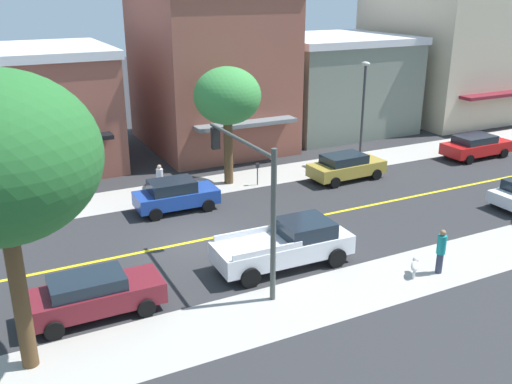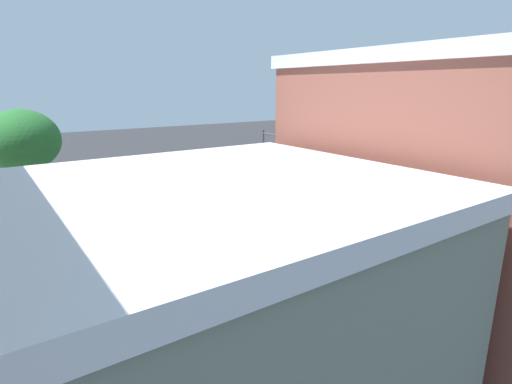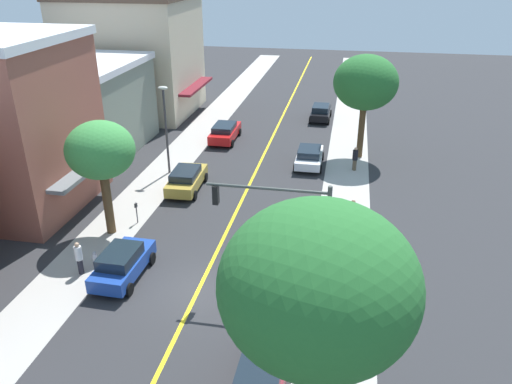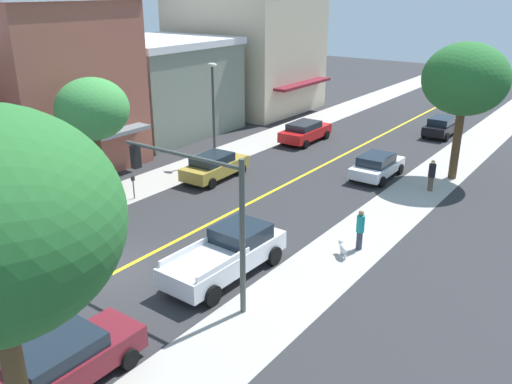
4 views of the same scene
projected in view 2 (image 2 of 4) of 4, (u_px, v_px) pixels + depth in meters
name	position (u px, v px, depth m)	size (l,w,h in m)	color
ground_plane	(311.00, 204.00, 33.18)	(140.00, 140.00, 0.00)	#2D2D30
sidewalk_left	(376.00, 227.00, 27.89)	(3.18, 126.00, 0.01)	#ADA8A0
sidewalk_right	(263.00, 188.00, 38.48)	(3.18, 126.00, 0.01)	#ADA8A0
road_centerline_stripe	(311.00, 204.00, 33.18)	(0.20, 126.00, 0.00)	yellow
pale_office_building	(441.00, 192.00, 16.13)	(11.83, 9.06, 10.65)	#935142
corner_shop_building	(221.00, 308.00, 10.87)	(9.62, 10.49, 7.19)	gray
street_tree_left_near	(22.00, 141.00, 26.90)	(4.86, 4.86, 8.02)	brown
street_tree_right_corner	(329.00, 117.00, 40.52)	(5.48, 5.48, 8.86)	brown
street_tree_left_far	(332.00, 162.00, 24.23)	(3.72, 3.72, 6.65)	brown
fire_hydrant	(356.00, 222.00, 27.72)	(0.44, 0.24, 0.73)	silver
parking_meter	(302.00, 226.00, 25.38)	(0.12, 0.18, 1.30)	#4C4C51
traffic_light_mast	(275.00, 152.00, 35.08)	(5.53, 0.32, 5.70)	#474C47
street_lamp	(196.00, 201.00, 19.72)	(0.70, 0.36, 6.44)	#38383D
red_sedan_left_curb	(23.00, 283.00, 18.17)	(2.16, 4.77, 1.51)	red
maroon_sedan_right_curb	(324.00, 178.00, 39.17)	(2.00, 4.62, 1.52)	maroon
gold_sedan_left_curb	(221.00, 237.00, 23.76)	(2.21, 4.62, 1.54)	#B29338
blue_sedan_left_curb	(344.00, 207.00, 29.65)	(2.07, 4.17, 1.61)	#1E429E
white_sedan_right_curb	(85.00, 221.00, 26.69)	(2.11, 4.29, 1.46)	silver
white_pickup_truck	(260.00, 189.00, 34.61)	(2.44, 5.71, 1.80)	silver
pedestrian_black_shirt	(78.00, 206.00, 29.50)	(0.39, 0.39, 1.82)	brown
pedestrian_teal_shirt	(190.00, 188.00, 34.43)	(0.35, 0.35, 1.85)	#33384C
pedestrian_white_shirt	(369.00, 213.00, 27.87)	(0.36, 0.36, 1.79)	black
small_dog	(202.00, 193.00, 34.94)	(0.74, 0.75, 0.65)	silver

